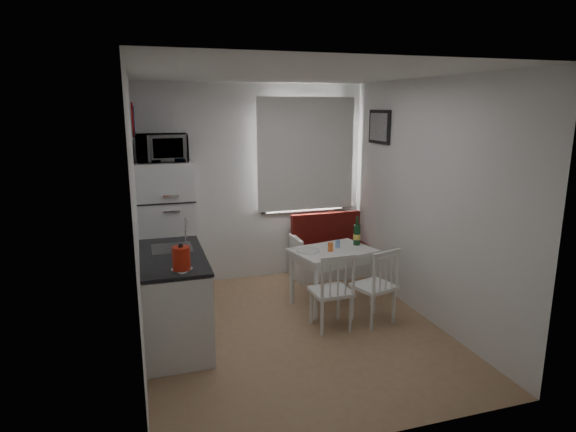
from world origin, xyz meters
The scene contains 22 objects.
floor centered at (0.00, 0.00, 0.00)m, with size 3.00×3.50×0.02m, color #A07255.
ceiling centered at (0.00, 0.00, 2.60)m, with size 3.00×3.50×0.02m, color white.
wall_back centered at (0.00, 1.75, 1.30)m, with size 3.00×0.02×2.60m, color white.
wall_front centered at (0.00, -1.75, 1.30)m, with size 3.00×0.02×2.60m, color white.
wall_left centered at (-1.50, 0.00, 1.30)m, with size 0.02×3.50×2.60m, color white.
wall_right centered at (1.50, 0.00, 1.30)m, with size 0.02×3.50×2.60m, color white.
window centered at (0.70, 1.72, 1.62)m, with size 1.22×0.06×1.47m, color white.
curtain centered at (0.70, 1.65, 1.68)m, with size 1.35×0.02×1.50m, color white.
kitchen_counter centered at (-1.20, 0.16, 0.46)m, with size 0.62×1.32×1.16m.
wall_sign centered at (-1.47, 1.45, 2.15)m, with size 0.40×0.40×0.03m, color navy.
picture_frame centered at (1.48, 1.10, 2.05)m, with size 0.04×0.52×0.42m, color black.
bench centered at (1.07, 1.51, 0.28)m, with size 1.19×0.46×0.85m.
dining_table centered at (0.64, 0.54, 0.60)m, with size 1.02×0.82×0.68m.
chair_left centered at (0.39, -0.12, 0.52)m, with size 0.41×0.39×0.45m.
chair_right centered at (0.89, -0.12, 0.52)m, with size 0.49×0.48×0.45m.
fridge centered at (-1.18, 1.40, 0.84)m, with size 0.67×0.67×1.67m, color white.
microwave centered at (-1.18, 1.35, 1.83)m, with size 0.58×0.39×0.32m, color white.
kettle centered at (-1.15, -0.38, 1.02)m, with size 0.19×0.19×0.25m, color red.
wine_bottle centered at (0.99, 0.64, 0.85)m, with size 0.09×0.09×0.35m, color #133D1F, non-canonical shape.
drinking_glass_orange centered at (0.59, 0.49, 0.73)m, with size 0.06×0.06×0.10m, color orange.
drinking_glass_blue centered at (0.72, 0.59, 0.72)m, with size 0.06×0.06×0.09m, color #88AFE8.
plate centered at (0.34, 0.56, 0.69)m, with size 0.26×0.26×0.02m, color white.
Camera 1 is at (-1.44, -4.43, 2.30)m, focal length 30.00 mm.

